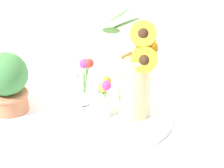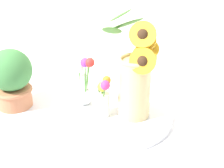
{
  "view_description": "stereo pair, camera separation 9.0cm",
  "coord_description": "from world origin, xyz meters",
  "px_view_note": "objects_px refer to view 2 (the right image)",
  "views": [
    {
      "loc": [
        0.29,
        -0.82,
        0.61
      ],
      "look_at": [
        0.03,
        0.12,
        0.13
      ],
      "focal_mm": 50.0,
      "sensor_mm": 36.0,
      "label": 1
    },
    {
      "loc": [
        0.37,
        -0.79,
        0.61
      ],
      "look_at": [
        0.03,
        0.12,
        0.13
      ],
      "focal_mm": 50.0,
      "sensor_mm": 36.0,
      "label": 2
    }
  ],
  "objects_px": {
    "serving_tray": "(112,114)",
    "vase_bulb_right": "(84,86)",
    "mason_jar_sunflowers": "(135,79)",
    "vase_small_center": "(102,98)",
    "potted_plant": "(11,78)"
  },
  "relations": [
    {
      "from": "serving_tray",
      "to": "vase_bulb_right",
      "type": "relative_size",
      "value": 2.18
    },
    {
      "from": "potted_plant",
      "to": "mason_jar_sunflowers",
      "type": "bearing_deg",
      "value": 7.95
    },
    {
      "from": "mason_jar_sunflowers",
      "to": "vase_small_center",
      "type": "bearing_deg",
      "value": -158.34
    },
    {
      "from": "mason_jar_sunflowers",
      "to": "vase_small_center",
      "type": "distance_m",
      "value": 0.13
    },
    {
      "from": "serving_tray",
      "to": "vase_bulb_right",
      "type": "bearing_deg",
      "value": 171.59
    },
    {
      "from": "serving_tray",
      "to": "vase_bulb_right",
      "type": "height_order",
      "value": "vase_bulb_right"
    },
    {
      "from": "serving_tray",
      "to": "mason_jar_sunflowers",
      "type": "relative_size",
      "value": 1.18
    },
    {
      "from": "mason_jar_sunflowers",
      "to": "vase_small_center",
      "type": "relative_size",
      "value": 2.49
    },
    {
      "from": "serving_tray",
      "to": "potted_plant",
      "type": "xyz_separation_m",
      "value": [
        -0.38,
        -0.05,
        0.11
      ]
    },
    {
      "from": "mason_jar_sunflowers",
      "to": "serving_tray",
      "type": "bearing_deg",
      "value": -171.35
    },
    {
      "from": "vase_bulb_right",
      "to": "potted_plant",
      "type": "xyz_separation_m",
      "value": [
        -0.27,
        -0.07,
        0.02
      ]
    },
    {
      "from": "serving_tray",
      "to": "potted_plant",
      "type": "relative_size",
      "value": 1.9
    },
    {
      "from": "serving_tray",
      "to": "mason_jar_sunflowers",
      "type": "bearing_deg",
      "value": 8.65
    },
    {
      "from": "vase_small_center",
      "to": "potted_plant",
      "type": "distance_m",
      "value": 0.36
    },
    {
      "from": "potted_plant",
      "to": "vase_small_center",
      "type": "bearing_deg",
      "value": 3.57
    }
  ]
}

